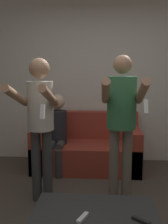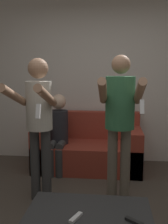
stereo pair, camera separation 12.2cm
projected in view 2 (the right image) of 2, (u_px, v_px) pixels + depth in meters
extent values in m
cube|color=silver|center=(103.00, 79.00, 4.25)|extent=(6.40, 0.06, 2.70)
cube|color=#9E3828|center=(88.00, 156.00, 4.00)|extent=(1.59, 0.79, 0.40)
cube|color=#9E3828|center=(90.00, 125.00, 4.24)|extent=(1.59, 0.16, 0.44)
cube|color=#9E3828|center=(43.00, 147.00, 4.05)|extent=(0.20, 0.79, 0.64)
cube|color=#9E3828|center=(134.00, 150.00, 3.90)|extent=(0.20, 0.79, 0.64)
cylinder|color=#383838|center=(35.00, 165.00, 3.01)|extent=(0.11, 0.11, 0.84)
cylinder|color=#383838|center=(46.00, 165.00, 3.00)|extent=(0.11, 0.11, 0.84)
cylinder|color=beige|center=(39.00, 106.00, 2.89)|extent=(0.29, 0.29, 0.54)
sphere|color=#A87A5B|center=(38.00, 68.00, 2.83)|extent=(0.22, 0.22, 0.22)
cylinder|color=#A87A5B|center=(14.00, 96.00, 2.59)|extent=(0.08, 0.62, 0.28)
cylinder|color=#A87A5B|center=(46.00, 96.00, 2.56)|extent=(0.08, 0.62, 0.28)
cube|color=white|center=(38.00, 111.00, 2.28)|extent=(0.04, 0.07, 0.13)
cylinder|color=#6B6051|center=(112.00, 166.00, 2.91)|extent=(0.11, 0.11, 0.87)
cylinder|color=#6B6051|center=(125.00, 167.00, 2.90)|extent=(0.11, 0.11, 0.87)
cylinder|color=#337047|center=(120.00, 103.00, 2.79)|extent=(0.31, 0.31, 0.56)
sphere|color=#A87A5B|center=(121.00, 64.00, 2.72)|extent=(0.20, 0.20, 0.20)
cylinder|color=#A87A5B|center=(103.00, 92.00, 2.55)|extent=(0.08, 0.52, 0.30)
cylinder|color=#A87A5B|center=(140.00, 92.00, 2.51)|extent=(0.08, 0.52, 0.30)
cube|color=white|center=(142.00, 107.00, 2.29)|extent=(0.04, 0.08, 0.13)
cylinder|color=#383838|center=(51.00, 163.00, 3.68)|extent=(0.11, 0.11, 0.40)
cylinder|color=#383838|center=(59.00, 163.00, 3.67)|extent=(0.11, 0.11, 0.40)
cylinder|color=#383838|center=(53.00, 144.00, 3.80)|extent=(0.11, 0.32, 0.11)
cylinder|color=#383838|center=(61.00, 144.00, 3.79)|extent=(0.11, 0.32, 0.11)
cylinder|color=#232328|center=(59.00, 127.00, 3.92)|extent=(0.27, 0.27, 0.50)
sphere|color=beige|center=(59.00, 102.00, 3.86)|extent=(0.22, 0.22, 0.22)
cube|color=#2D2D2D|center=(89.00, 212.00, 2.16)|extent=(1.02, 0.54, 0.04)
cylinder|color=#2D2D2D|center=(42.00, 213.00, 2.47)|extent=(0.04, 0.04, 0.32)
cylinder|color=#2D2D2D|center=(143.00, 219.00, 2.37)|extent=(0.04, 0.04, 0.32)
cube|color=black|center=(134.00, 221.00, 1.97)|extent=(0.14, 0.12, 0.02)
cube|color=white|center=(76.00, 218.00, 2.02)|extent=(0.09, 0.15, 0.02)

